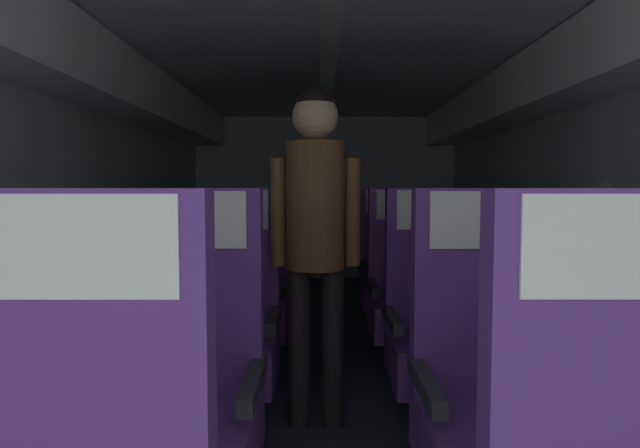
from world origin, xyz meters
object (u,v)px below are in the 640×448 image
at_px(seat_d_left_aisle, 248,292).
at_px(seat_c_right_window, 435,326).
at_px(seat_d_left_window, 174,293).
at_px(seat_e_right_aisle, 448,272).
at_px(seat_b_right_aisle, 639,392).
at_px(seat_d_right_aisle, 481,292).
at_px(seat_d_right_window, 405,292).
at_px(seat_b_right_window, 489,391).
at_px(seat_c_left_aisle, 225,326).
at_px(seat_b_left_aisle, 184,391).
at_px(flight_attendant, 313,219).
at_px(seat_c_left_window, 127,326).
at_px(seat_e_left_aisle, 262,272).
at_px(seat_e_left_window, 201,272).
at_px(seat_b_left_window, 34,391).
at_px(seat_e_right_window, 388,272).
at_px(seat_c_right_aisle, 534,326).

bearing_deg(seat_d_left_aisle, seat_c_right_window, -40.12).
height_order(seat_d_left_window, seat_e_right_aisle, same).
distance_m(seat_b_right_aisle, seat_d_right_aisle, 1.74).
bearing_deg(seat_d_right_window, seat_b_right_window, -89.86).
relative_size(seat_c_right_window, seat_d_right_aisle, 1.00).
bearing_deg(seat_c_left_aisle, seat_b_left_aisle, -89.63).
bearing_deg(seat_c_right_window, seat_d_left_window, 150.44).
xyz_separation_m(seat_d_right_window, flight_attendant, (-0.60, -0.92, 0.54)).
height_order(seat_b_right_aisle, seat_e_right_aisle, same).
bearing_deg(seat_d_left_window, seat_c_left_window, -90.60).
bearing_deg(flight_attendant, seat_e_left_aisle, 117.45).
distance_m(seat_b_left_aisle, seat_e_left_window, 2.66).
distance_m(seat_e_left_aisle, seat_e_right_aisle, 1.53).
distance_m(seat_b_right_aisle, flight_attendant, 1.48).
relative_size(seat_b_left_window, seat_e_left_window, 1.00).
xyz_separation_m(seat_d_left_window, seat_d_right_window, (1.51, -0.00, 0.00)).
bearing_deg(seat_d_right_aisle, seat_e_right_window, 118.82).
distance_m(seat_c_right_aisle, seat_c_right_window, 0.49).
xyz_separation_m(seat_b_right_window, seat_d_right_window, (-0.00, 1.74, 0.00)).
xyz_separation_m(seat_d_left_aisle, seat_e_left_aisle, (-0.00, 0.87, 0.00)).
relative_size(seat_b_right_aisle, flight_attendant, 0.71).
relative_size(seat_b_left_window, seat_b_left_aisle, 1.00).
relative_size(seat_c_left_window, seat_e_left_aisle, 1.00).
bearing_deg(seat_e_left_aisle, seat_e_left_window, -179.39).
distance_m(seat_b_right_aisle, seat_d_left_window, 2.67).
height_order(seat_c_right_window, seat_e_left_aisle, same).
height_order(seat_d_left_window, seat_d_right_window, same).
height_order(seat_d_left_aisle, seat_d_right_window, same).
bearing_deg(seat_c_right_aisle, seat_e_left_aisle, 131.38).
distance_m(seat_d_left_window, flight_attendant, 1.41).
relative_size(seat_b_left_aisle, flight_attendant, 0.71).
height_order(seat_e_left_aisle, seat_e_right_aisle, same).
distance_m(seat_b_right_window, seat_c_left_aisle, 1.36).
relative_size(seat_b_right_aisle, seat_c_left_aisle, 1.00).
distance_m(seat_b_right_aisle, seat_e_right_aisle, 2.63).
xyz_separation_m(seat_e_right_window, flight_attendant, (-0.60, -1.81, 0.54)).
bearing_deg(seat_d_right_window, seat_b_right_aisle, -73.79).
relative_size(seat_b_left_window, seat_e_left_aisle, 1.00).
height_order(seat_d_right_aisle, seat_e_left_aisle, same).
bearing_deg(seat_e_left_window, seat_c_left_aisle, -74.26).
bearing_deg(seat_b_right_aisle, seat_b_right_window, 179.28).
bearing_deg(seat_b_right_window, seat_c_left_aisle, 139.78).
bearing_deg(seat_e_right_aisle, seat_e_left_window, -179.90).
bearing_deg(seat_e_right_window, seat_e_left_aisle, -179.53).
distance_m(seat_b_left_aisle, seat_d_left_aisle, 1.75).
relative_size(seat_c_right_window, flight_attendant, 0.71).
distance_m(seat_b_left_aisle, seat_d_right_window, 2.01).
bearing_deg(seat_d_left_aisle, seat_b_left_window, -105.94).
height_order(seat_d_left_window, seat_e_left_window, same).
height_order(seat_b_left_aisle, seat_d_left_aisle, same).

